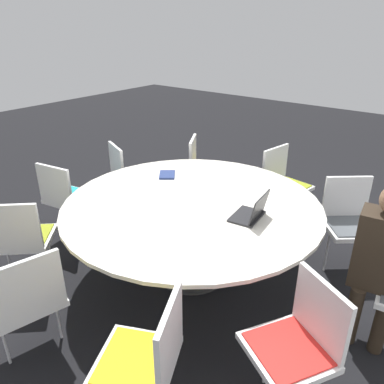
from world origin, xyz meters
The scene contains 14 objects.
ground_plane centered at (0.00, 0.00, 0.00)m, with size 16.00×16.00×0.00m, color black.
conference_table centered at (0.00, 0.00, 0.64)m, with size 2.18×2.18×0.73m.
chair_1 centered at (-0.96, 1.04, 0.52)m, with size 0.60×0.61×0.87m.
chair_2 centered at (-1.41, 0.19, 0.52)m, with size 0.51×0.49×0.87m.
chair_3 centered at (-1.20, -0.76, 0.52)m, with size 0.59×0.58×0.87m.
chair_4 centered at (-0.49, -1.33, 0.52)m, with size 0.56×0.57×0.87m.
chair_5 centered at (0.31, -1.39, 0.52)m, with size 0.49×0.50×0.87m.
chair_6 centered at (1.01, -1.00, 0.52)m, with size 0.61×0.61×0.87m.
chair_7 centered at (1.40, -0.26, 0.52)m, with size 0.52×0.51×0.87m.
chair_8 centered at (1.25, 0.67, 0.52)m, with size 0.58×0.57×0.87m.
chair_9 centered at (0.65, 1.26, 0.52)m, with size 0.58×0.59×0.87m.
person_0 centered at (-0.17, 1.47, 0.71)m, with size 0.29×0.38×1.22m.
laptop centered at (-0.07, 0.54, 0.78)m, with size 0.32×0.26×0.21m.
spiral_notebook centered at (-0.33, -0.57, 0.74)m, with size 0.26×0.25×0.02m.
Camera 1 is at (2.24, 1.75, 2.14)m, focal length 35.00 mm.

